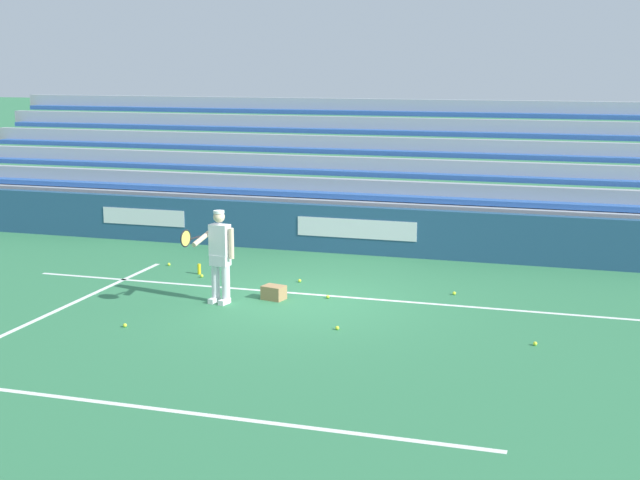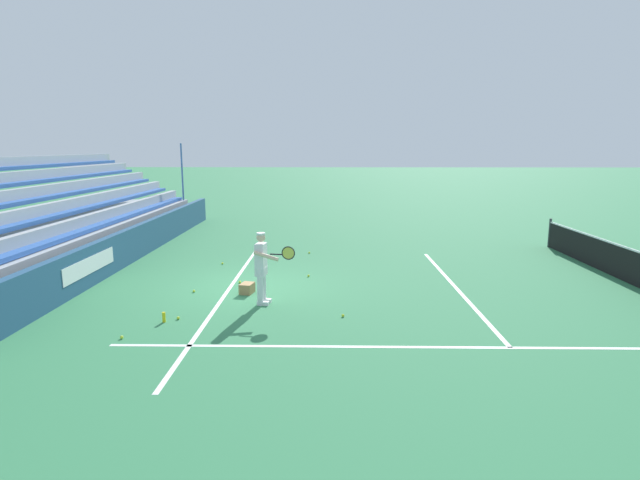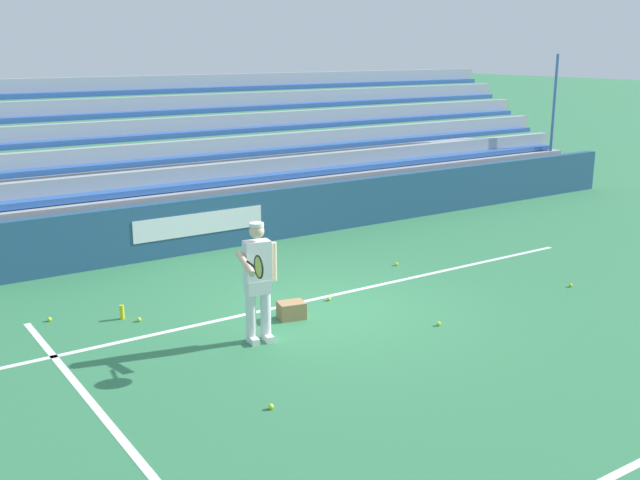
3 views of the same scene
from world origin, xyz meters
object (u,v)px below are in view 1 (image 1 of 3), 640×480
Objects in this scene: tennis_ball_toward_net at (328,297)px; tennis_ball_far_right at (202,276)px; tennis_ball_stray_back at (337,328)px; tennis_ball_on_baseline at (125,325)px; tennis_ball_near_player at (454,293)px; ball_box_cardboard at (274,293)px; tennis_ball_midcourt at (169,264)px; tennis_player at (219,255)px; tennis_ball_by_box at (300,281)px; tennis_ball_far_left at (535,344)px; water_bottle at (199,269)px.

tennis_ball_far_right is (2.94, -0.82, 0.00)m from tennis_ball_toward_net.
tennis_ball_on_baseline is at bearing 14.60° from tennis_ball_stray_back.
tennis_ball_far_right is at bearing 1.40° from tennis_ball_near_player.
ball_box_cardboard is 6.06× the size of tennis_ball_midcourt.
tennis_player reaches higher than tennis_ball_by_box.
tennis_ball_on_baseline is at bearing 93.58° from tennis_ball_far_right.
tennis_ball_near_player is 1.00× the size of tennis_ball_far_left.
tennis_ball_near_player is 1.00× the size of tennis_ball_stray_back.
tennis_player reaches higher than tennis_ball_far_left.
ball_box_cardboard is 2.32m from tennis_ball_far_right.
ball_box_cardboard is 6.06× the size of tennis_ball_toward_net.
water_bottle is (7.00, -2.83, 0.08)m from tennis_ball_far_left.
tennis_player is 5.83m from tennis_ball_far_left.
tennis_ball_toward_net and tennis_ball_by_box have the same top height.
tennis_ball_far_right is at bearing -20.68° from tennis_ball_far_left.
tennis_ball_midcourt is (4.07, -1.59, 0.00)m from tennis_ball_toward_net.
tennis_ball_far_right is 1.00× the size of tennis_ball_far_left.
tennis_ball_by_box is at bearing -174.29° from tennis_ball_far_right.
water_bottle reaches higher than tennis_ball_midcourt.
ball_box_cardboard is at bearing 87.88° from tennis_ball_by_box.
tennis_ball_near_player is at bearing -178.60° from tennis_ball_far_right.
tennis_ball_far_right is 0.30× the size of water_bottle.
tennis_ball_on_baseline is 1.00× the size of tennis_ball_stray_back.
water_bottle is at bearing -1.22° from tennis_ball_by_box.
tennis_ball_on_baseline is 1.00× the size of tennis_ball_far_right.
tennis_ball_toward_net is at bearing -24.30° from tennis_ball_far_left.
tennis_ball_midcourt is 1.00× the size of tennis_ball_near_player.
tennis_ball_far_left is (-4.79, 2.78, 0.00)m from tennis_ball_by_box.
tennis_ball_by_box is 2.22m from water_bottle.
ball_box_cardboard is at bearing -16.18° from tennis_ball_far_left.
tennis_ball_far_right is at bearing 145.59° from tennis_ball_midcourt.
tennis_player is 2.84m from tennis_ball_stray_back.
tennis_player is 25.98× the size of tennis_ball_on_baseline.
ball_box_cardboard is at bearing 148.05° from tennis_ball_midcourt.
tennis_ball_midcourt is at bearing -5.86° from tennis_ball_near_player.
tennis_ball_near_player and tennis_ball_stray_back have the same top height.
tennis_ball_toward_net is at bearing -159.53° from ball_box_cardboard.
tennis_ball_far_left is at bearing -171.46° from tennis_ball_on_baseline.
tennis_player is at bearing 64.29° from tennis_ball_by_box.
tennis_ball_stray_back is (-3.43, -0.89, 0.00)m from tennis_ball_on_baseline.
tennis_player reaches higher than tennis_ball_toward_net.
tennis_ball_near_player is (-6.29, 0.64, 0.00)m from tennis_ball_midcourt.
tennis_ball_far_left is 0.30× the size of water_bottle.
tennis_ball_near_player is at bearing 174.14° from tennis_ball_midcourt.
water_bottle is (-0.95, 0.52, 0.08)m from tennis_ball_midcourt.
tennis_ball_far_left is (-3.89, 1.76, 0.00)m from tennis_ball_toward_net.
tennis_ball_on_baseline is 1.00× the size of tennis_ball_by_box.
tennis_player is at bearing 123.81° from tennis_ball_far_right.
tennis_player is at bearing -8.85° from tennis_ball_far_left.
tennis_ball_stray_back is 0.30× the size of water_bottle.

